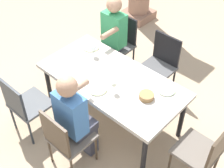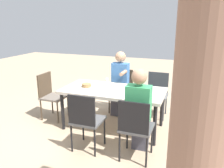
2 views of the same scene
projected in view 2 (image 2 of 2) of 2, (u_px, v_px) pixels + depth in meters
name	position (u px, v px, depth m)	size (l,w,h in m)	color
ground_plane	(113.00, 127.00, 4.31)	(16.00, 16.00, 0.00)	tan
dining_table	(113.00, 93.00, 4.13)	(1.82, 0.91, 0.74)	beige
chair_west_north	(135.00, 126.00, 3.16)	(0.44, 0.44, 0.92)	#4F4F50
chair_west_south	(157.00, 91.00, 4.75)	(0.44, 0.44, 0.89)	#5B5E61
chair_mid_north	(86.00, 118.00, 3.41)	(0.44, 0.44, 0.91)	#4F4F50
chair_mid_south	(122.00, 88.00, 5.00)	(0.44, 0.44, 0.90)	#6A6158
chair_head_east	(50.00, 93.00, 4.61)	(0.44, 0.44, 0.91)	#6A6158
diner_woman_green	(119.00, 81.00, 4.79)	(0.35, 0.50, 1.31)	#3F3F4C
diner_man_white	(139.00, 109.00, 3.30)	(0.35, 0.50, 1.30)	#3F3F4C
stone_column_near	(204.00, 118.00, 1.40)	(0.52, 0.52, 2.77)	#936B56
plate_0	(145.00, 98.00, 3.65)	(0.23, 0.23, 0.02)	silver
wine_glass_0	(137.00, 88.00, 3.76)	(0.08, 0.08, 0.17)	white
fork_0	(155.00, 99.00, 3.60)	(0.02, 0.17, 0.01)	silver
spoon_0	(136.00, 97.00, 3.70)	(0.02, 0.17, 0.01)	silver
plate_1	(117.00, 85.00, 4.35)	(0.23, 0.23, 0.02)	silver
wine_glass_1	(107.00, 80.00, 4.28)	(0.07, 0.07, 0.16)	white
fork_1	(125.00, 86.00, 4.30)	(0.02, 0.17, 0.01)	silver
spoon_1	(110.00, 85.00, 4.40)	(0.02, 0.17, 0.01)	silver
plate_2	(75.00, 90.00, 4.06)	(0.22, 0.22, 0.02)	white
fork_2	(83.00, 91.00, 4.02)	(0.02, 0.17, 0.01)	silver
spoon_2	(68.00, 89.00, 4.12)	(0.02, 0.17, 0.01)	silver
bread_basket	(86.00, 85.00, 4.26)	(0.17, 0.17, 0.06)	#9E7547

